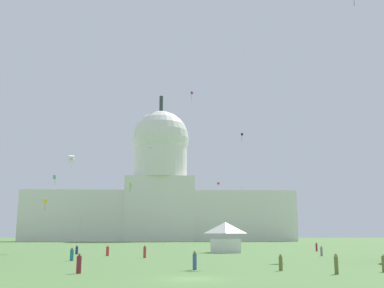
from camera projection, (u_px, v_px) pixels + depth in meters
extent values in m
plane|color=#567F42|center=(192.00, 279.00, 35.85)|extent=(800.00, 800.00, 0.00)
cube|color=silver|center=(92.00, 216.00, 220.33)|extent=(63.32, 20.30, 23.22)
cube|color=silver|center=(226.00, 216.00, 223.43)|extent=(63.32, 20.30, 23.22)
cube|color=silver|center=(160.00, 209.00, 222.50)|extent=(32.22, 22.33, 29.79)
cylinder|color=silver|center=(161.00, 158.00, 227.13)|extent=(25.47, 25.47, 19.26)
sphere|color=silver|center=(161.00, 139.00, 228.95)|extent=(27.34, 27.34, 27.34)
cylinder|color=#2D3833|center=(161.00, 104.00, 232.28)|extent=(1.80, 1.80, 8.00)
cube|color=white|center=(225.00, 246.00, 86.75)|extent=(5.96, 5.18, 2.45)
pyramid|color=white|center=(225.00, 228.00, 87.38)|extent=(6.25, 5.44, 2.08)
cylinder|color=olive|center=(384.00, 264.00, 42.73)|extent=(0.53, 0.53, 1.42)
sphere|color=beige|center=(383.00, 255.00, 42.88)|extent=(0.28, 0.28, 0.20)
cylinder|color=olive|center=(336.00, 265.00, 40.19)|extent=(0.45, 0.45, 1.50)
sphere|color=#A37556|center=(336.00, 255.00, 40.36)|extent=(0.33, 0.33, 0.25)
cylinder|color=navy|center=(77.00, 250.00, 79.65)|extent=(0.59, 0.59, 1.32)
sphere|color=tan|center=(77.00, 246.00, 79.80)|extent=(0.32, 0.32, 0.24)
cylinder|color=#3D5684|center=(195.00, 262.00, 45.18)|extent=(0.54, 0.54, 1.54)
sphere|color=#A37556|center=(195.00, 252.00, 45.35)|extent=(0.36, 0.36, 0.26)
cylinder|color=olive|center=(281.00, 264.00, 44.01)|extent=(0.38, 0.38, 1.32)
sphere|color=brown|center=(280.00, 255.00, 44.15)|extent=(0.22, 0.22, 0.20)
cylinder|color=#1E757A|center=(72.00, 255.00, 60.26)|extent=(0.64, 0.64, 1.44)
sphere|color=brown|center=(72.00, 248.00, 60.42)|extent=(0.32, 0.32, 0.24)
cylinder|color=maroon|center=(317.00, 248.00, 93.14)|extent=(0.39, 0.39, 1.49)
sphere|color=brown|center=(316.00, 243.00, 93.31)|extent=(0.27, 0.27, 0.26)
cylinder|color=maroon|center=(79.00, 265.00, 40.98)|extent=(0.61, 0.61, 1.52)
sphere|color=brown|center=(79.00, 254.00, 41.14)|extent=(0.31, 0.31, 0.22)
cylinder|color=gray|center=(321.00, 252.00, 73.41)|extent=(0.40, 0.40, 1.34)
sphere|color=tan|center=(321.00, 246.00, 73.56)|extent=(0.28, 0.28, 0.26)
cylinder|color=red|center=(145.00, 252.00, 67.62)|extent=(0.57, 0.57, 1.56)
sphere|color=#A37556|center=(145.00, 246.00, 67.79)|extent=(0.34, 0.34, 0.25)
cylinder|color=red|center=(108.00, 251.00, 73.75)|extent=(0.65, 0.65, 1.44)
sphere|color=tan|center=(108.00, 246.00, 73.90)|extent=(0.29, 0.29, 0.21)
pyramid|color=teal|center=(240.00, 189.00, 134.52)|extent=(1.06, 1.23, 0.18)
cube|color=red|center=(218.00, 184.00, 176.19)|extent=(0.99, 0.99, 0.36)
cube|color=red|center=(218.00, 183.00, 176.26)|extent=(0.99, 0.99, 0.36)
cube|color=black|center=(242.00, 135.00, 161.11)|extent=(0.86, 0.87, 0.34)
cube|color=black|center=(242.00, 134.00, 161.20)|extent=(0.86, 0.87, 0.34)
cylinder|color=black|center=(242.00, 138.00, 160.88)|extent=(0.11, 0.13, 2.15)
cube|color=yellow|center=(45.00, 201.00, 108.70)|extent=(0.91, 0.48, 0.97)
cylinder|color=red|center=(45.00, 207.00, 108.48)|extent=(0.08, 0.18, 1.50)
cube|color=green|center=(54.00, 177.00, 105.27)|extent=(0.53, 0.79, 0.98)
cylinder|color=green|center=(55.00, 182.00, 105.08)|extent=(0.09, 0.07, 1.23)
pyramid|color=#33BCDB|center=(150.00, 148.00, 144.72)|extent=(1.41, 0.93, 0.24)
cube|color=orange|center=(81.00, 219.00, 199.06)|extent=(0.30, 0.68, 0.90)
cylinder|color=orange|center=(81.00, 223.00, 198.71)|extent=(0.23, 0.28, 2.82)
cube|color=#8CD133|center=(130.00, 185.00, 129.25)|extent=(0.77, 0.55, 1.10)
cylinder|color=black|center=(130.00, 189.00, 129.02)|extent=(0.14, 0.18, 1.29)
cube|color=purple|center=(192.00, 93.00, 188.78)|extent=(1.07, 1.06, 0.39)
cube|color=purple|center=(192.00, 92.00, 188.88)|extent=(1.07, 1.06, 0.39)
cylinder|color=purple|center=(192.00, 97.00, 188.46)|extent=(0.11, 0.12, 2.92)
cylinder|color=black|center=(354.00, 0.00, 91.40)|extent=(0.17, 0.09, 2.54)
cube|color=white|center=(71.00, 160.00, 91.82)|extent=(1.17, 1.25, 0.79)
cube|color=white|center=(71.00, 157.00, 91.95)|extent=(1.17, 1.25, 0.79)
cylinder|color=white|center=(72.00, 165.00, 91.66)|extent=(0.25, 0.22, 1.31)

